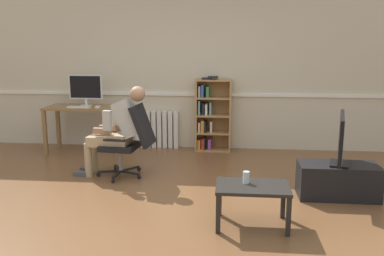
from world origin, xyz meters
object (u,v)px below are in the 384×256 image
(office_chair, at_px, (130,138))
(tv_stand, at_px, (338,181))
(computer_mouse, at_px, (98,107))
(person_seated, at_px, (117,129))
(bookshelf, at_px, (211,115))
(tv_screen, at_px, (341,139))
(drinking_glass, at_px, (246,177))
(radiator, at_px, (157,129))
(coffee_table, at_px, (252,191))
(keyboard, at_px, (79,107))
(computer_desk, at_px, (85,113))
(imac_monitor, at_px, (86,88))

(office_chair, bearing_deg, tv_stand, 83.58)
(computer_mouse, distance_m, person_seated, 1.25)
(bookshelf, distance_m, person_seated, 1.89)
(tv_stand, xyz_separation_m, tv_screen, (0.00, -0.00, 0.50))
(computer_mouse, xyz_separation_m, drinking_glass, (2.28, -2.41, -0.30))
(office_chair, bearing_deg, drinking_glass, 53.36)
(radiator, xyz_separation_m, coffee_table, (1.49, -2.99, 0.04))
(office_chair, bearing_deg, keyboard, -129.76)
(coffee_table, bearing_deg, computer_mouse, 133.39)
(person_seated, height_order, tv_stand, person_seated)
(computer_mouse, distance_m, coffee_table, 3.43)
(computer_desk, relative_size, tv_screen, 1.49)
(computer_desk, relative_size, person_seated, 1.03)
(keyboard, height_order, office_chair, office_chair)
(coffee_table, bearing_deg, computer_desk, 135.01)
(radiator, distance_m, tv_stand, 3.29)
(computer_mouse, bearing_deg, drinking_glass, -46.68)
(coffee_table, bearing_deg, radiator, 116.54)
(office_chair, height_order, tv_stand, office_chair)
(imac_monitor, height_order, office_chair, imac_monitor)
(computer_mouse, xyz_separation_m, tv_screen, (3.37, -1.61, -0.07))
(bookshelf, bearing_deg, computer_desk, -171.92)
(keyboard, height_order, coffee_table, keyboard)
(computer_mouse, distance_m, tv_stand, 3.78)
(imac_monitor, xyz_separation_m, bookshelf, (2.04, 0.21, -0.45))
(computer_mouse, bearing_deg, office_chair, -54.24)
(imac_monitor, xyz_separation_m, computer_mouse, (0.26, -0.20, -0.28))
(imac_monitor, height_order, keyboard, imac_monitor)
(computer_mouse, relative_size, radiator, 0.14)
(coffee_table, bearing_deg, drinking_glass, 135.99)
(radiator, bearing_deg, keyboard, -155.26)
(keyboard, bearing_deg, radiator, 24.74)
(keyboard, bearing_deg, computer_mouse, 3.80)
(imac_monitor, bearing_deg, keyboard, -100.92)
(bookshelf, height_order, tv_screen, bookshelf)
(keyboard, relative_size, bookshelf, 0.29)
(office_chair, relative_size, coffee_table, 1.39)
(computer_mouse, height_order, office_chair, office_chair)
(keyboard, xyz_separation_m, office_chair, (1.09, -1.08, -0.24))
(computer_mouse, height_order, person_seated, person_seated)
(computer_desk, height_order, keyboard, keyboard)
(computer_desk, height_order, tv_screen, tv_screen)
(tv_screen, distance_m, drinking_glass, 1.37)
(drinking_glass, bearing_deg, computer_mouse, 133.32)
(drinking_glass, bearing_deg, tv_screen, 36.32)
(person_seated, bearing_deg, imac_monitor, -140.77)
(imac_monitor, xyz_separation_m, drinking_glass, (2.54, -2.61, -0.58))
(radiator, relative_size, person_seated, 0.61)
(computer_desk, xyz_separation_m, computer_mouse, (0.26, -0.12, 0.13))
(bookshelf, height_order, drinking_glass, bookshelf)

